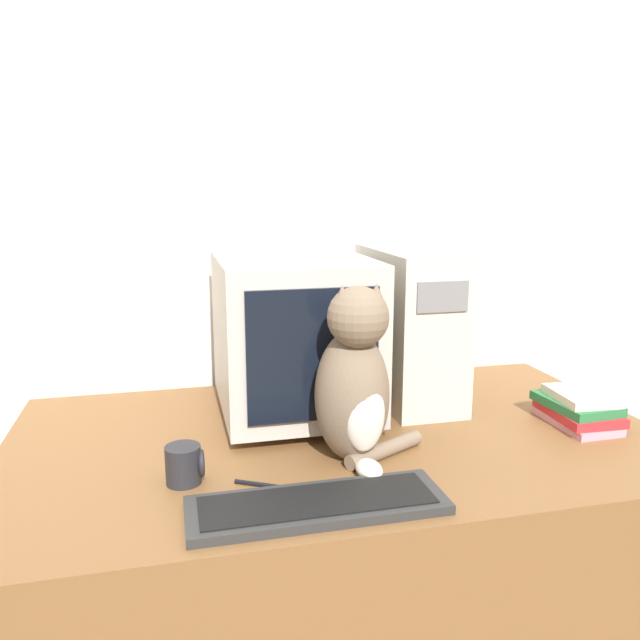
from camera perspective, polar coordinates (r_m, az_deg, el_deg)
The scene contains 9 objects.
wall_back at distance 1.89m, azimuth -2.33°, elevation 11.00°, with size 7.00×0.05×2.50m.
desk at distance 1.68m, azimuth 1.62°, elevation -21.57°, with size 1.54×0.88×0.71m.
crt_monitor at distance 1.58m, azimuth -2.43°, elevation -1.39°, with size 0.37×0.45×0.41m.
computer_tower at distance 1.73m, azimuth 8.12°, elevation -0.44°, with size 0.19×0.42×0.41m.
keyboard at distance 1.19m, azimuth -0.25°, elevation -16.53°, with size 0.48×0.15×0.02m.
cat at distance 1.32m, azimuth 3.19°, elevation -5.85°, with size 0.26×0.23×0.39m.
book_stack at distance 1.69m, azimuth 22.53°, elevation -7.47°, with size 0.15×0.21×0.09m.
pen at distance 1.27m, azimuth -4.55°, elevation -14.89°, with size 0.13×0.08×0.01m.
mug at distance 1.30m, azimuth -12.25°, elevation -12.78°, with size 0.08×0.07×0.08m.
Camera 1 is at (-0.37, -0.91, 1.29)m, focal length 35.00 mm.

